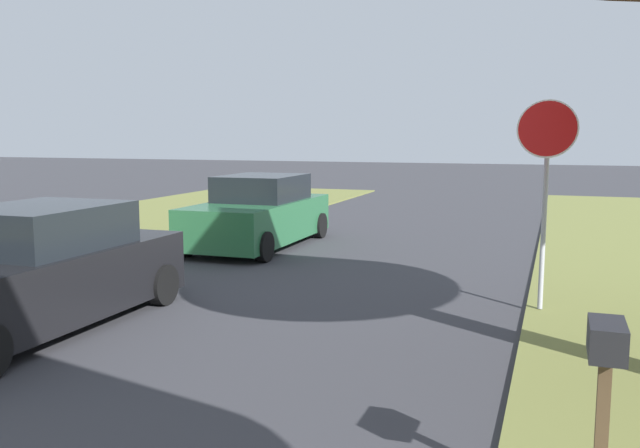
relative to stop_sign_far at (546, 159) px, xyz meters
name	(u,v)px	position (x,y,z in m)	size (l,w,h in m)	color
stop_sign_far	(546,159)	(0.00, 0.00, 0.00)	(0.82, 0.75, 2.91)	#9EA0A5
parked_sedan_black	(33,273)	(-6.09, -3.00, -1.42)	(1.95, 4.40, 1.57)	black
parked_sedan_green	(259,214)	(-6.08, 3.88, -1.42)	(1.95, 4.40, 1.57)	#28663D
curbside_mailbox	(606,363)	(0.50, -5.32, -1.09)	(0.22, 0.44, 1.27)	brown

